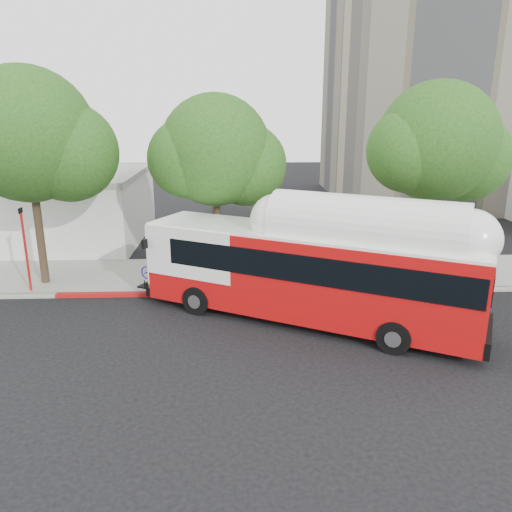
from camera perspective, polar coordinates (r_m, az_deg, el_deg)
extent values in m
plane|color=black|center=(18.60, -1.84, -8.70)|extent=(120.00, 120.00, 0.00)
cube|color=gray|center=(24.61, -1.99, -2.07)|extent=(60.00, 5.00, 0.15)
cube|color=gray|center=(22.16, -1.94, -4.22)|extent=(60.00, 0.30, 0.15)
cube|color=#9E1111|center=(22.35, -9.68, -4.26)|extent=(10.00, 0.32, 0.16)
cylinder|color=#2D2116|center=(24.52, -23.62, 3.65)|extent=(0.36, 0.36, 6.08)
sphere|color=#1C4714|center=(24.06, -24.68, 12.50)|extent=(5.80, 5.80, 5.80)
sphere|color=#1C4714|center=(23.75, -20.65, 11.05)|extent=(4.35, 4.35, 4.35)
cylinder|color=#2D2116|center=(23.42, -4.50, 3.65)|extent=(0.36, 0.36, 5.44)
sphere|color=#1C4714|center=(22.91, -4.70, 11.97)|extent=(5.00, 5.00, 5.00)
sphere|color=#1C4714|center=(23.16, -1.18, 10.38)|extent=(3.75, 3.75, 3.75)
cylinder|color=#2D2116|center=(24.90, 19.19, 3.92)|extent=(0.36, 0.36, 5.76)
sphere|color=#1C4714|center=(24.42, 20.00, 12.18)|extent=(5.40, 5.40, 5.40)
sphere|color=#1C4714|center=(25.25, 22.84, 10.36)|extent=(4.05, 4.05, 4.05)
cube|color=silver|center=(34.33, -26.29, 4.89)|extent=(16.00, 10.00, 4.00)
cube|color=gray|center=(34.03, -26.74, 8.35)|extent=(16.20, 10.20, 0.30)
cube|color=#B20C0D|center=(18.98, 5.79, -2.04)|extent=(12.52, 8.38, 3.07)
cube|color=black|center=(18.63, 7.38, -0.41)|extent=(11.42, 7.84, 1.01)
cube|color=white|center=(18.54, 5.93, 2.58)|extent=(12.48, 8.30, 0.11)
cube|color=white|center=(17.90, 12.35, 2.69)|extent=(6.98, 5.04, 0.58)
cube|color=black|center=(22.58, -11.10, -2.90)|extent=(1.64, 2.08, 0.06)
imported|color=#2B219B|center=(22.42, -11.17, -1.68)|extent=(1.41, 1.90, 0.96)
cylinder|color=red|center=(23.87, -24.77, 0.20)|extent=(0.11, 0.11, 3.67)
cube|color=black|center=(23.45, -25.33, 4.72)|extent=(0.05, 0.37, 0.23)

